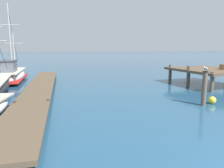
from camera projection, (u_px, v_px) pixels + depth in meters
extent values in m
cube|color=brown|center=(40.00, 88.00, 14.23)|extent=(3.53, 19.89, 0.16)
cylinder|color=brown|center=(29.00, 113.00, 9.53)|extent=(0.36, 0.36, 0.29)
cylinder|color=brown|center=(40.00, 92.00, 14.27)|extent=(0.36, 0.36, 0.29)
cylinder|color=brown|center=(45.00, 81.00, 19.01)|extent=(0.36, 0.36, 0.29)
cylinder|color=brown|center=(48.00, 74.00, 23.75)|extent=(0.36, 0.36, 0.29)
cube|color=#333338|center=(14.00, 102.00, 10.23)|extent=(0.14, 0.21, 0.08)
cube|color=#333338|center=(48.00, 100.00, 10.60)|extent=(0.14, 0.21, 0.08)
ellipsoid|color=silver|center=(12.00, 76.00, 19.61)|extent=(2.35, 7.15, 1.05)
cube|color=#B2AD9E|center=(12.00, 71.00, 19.53)|extent=(2.07, 6.44, 0.08)
cube|color=#B21E19|center=(13.00, 78.00, 19.65)|extent=(2.36, 7.01, 0.08)
cube|color=#565B66|center=(9.00, 66.00, 18.44)|extent=(1.11, 2.15, 0.94)
cube|color=#3D3D42|center=(9.00, 61.00, 18.35)|extent=(1.20, 2.32, 0.06)
cylinder|color=#B2ADA3|center=(10.00, 37.00, 19.34)|extent=(0.11, 0.11, 6.16)
cylinder|color=#B2ADA3|center=(9.00, 25.00, 19.14)|extent=(1.81, 0.15, 0.06)
cylinder|color=#333338|center=(13.00, 35.00, 20.86)|extent=(0.18, 3.20, 4.55)
cylinder|color=#B2ADA3|center=(14.00, 50.00, 21.05)|extent=(0.11, 0.11, 3.68)
cylinder|color=#B2ADA3|center=(13.00, 43.00, 20.93)|extent=(1.81, 0.15, 0.06)
cylinder|color=#333338|center=(15.00, 49.00, 21.96)|extent=(0.12, 1.92, 2.73)
cube|color=brown|center=(209.00, 70.00, 17.62)|extent=(5.22, 5.91, 0.20)
cylinder|color=brown|center=(212.00, 82.00, 14.72)|extent=(0.28, 0.28, 1.47)
cylinder|color=brown|center=(170.00, 73.00, 19.21)|extent=(0.28, 0.28, 1.62)
cylinder|color=brown|center=(206.00, 73.00, 20.71)|extent=(0.28, 0.28, 1.41)
cylinder|color=brown|center=(188.00, 76.00, 16.95)|extent=(0.28, 0.28, 1.69)
cube|color=olive|center=(224.00, 67.00, 17.03)|extent=(0.62, 0.50, 0.44)
cylinder|color=brown|center=(204.00, 89.00, 11.20)|extent=(0.26, 0.26, 1.89)
cylinder|color=#28282D|center=(206.00, 72.00, 11.04)|extent=(0.30, 0.30, 0.06)
cylinder|color=gold|center=(205.00, 71.00, 11.02)|extent=(0.01, 0.01, 0.07)
cylinder|color=gold|center=(206.00, 71.00, 11.04)|extent=(0.01, 0.01, 0.07)
ellipsoid|color=white|center=(206.00, 69.00, 11.02)|extent=(0.12, 0.28, 0.13)
ellipsoid|color=silver|center=(205.00, 68.00, 10.98)|extent=(0.03, 0.24, 0.09)
ellipsoid|color=#383838|center=(207.00, 69.00, 10.88)|extent=(0.02, 0.07, 0.04)
ellipsoid|color=silver|center=(207.00, 68.00, 11.01)|extent=(0.03, 0.24, 0.09)
ellipsoid|color=#383838|center=(208.00, 69.00, 10.91)|extent=(0.02, 0.07, 0.04)
cone|color=white|center=(208.00, 69.00, 10.88)|extent=(0.07, 0.08, 0.07)
sphere|color=white|center=(204.00, 67.00, 11.11)|extent=(0.08, 0.08, 0.08)
cone|color=gold|center=(204.00, 67.00, 11.16)|extent=(0.02, 0.05, 0.02)
sphere|color=yellow|center=(212.00, 100.00, 11.67)|extent=(0.42, 0.42, 0.42)
torus|color=black|center=(213.00, 96.00, 11.64)|extent=(0.14, 0.02, 0.14)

